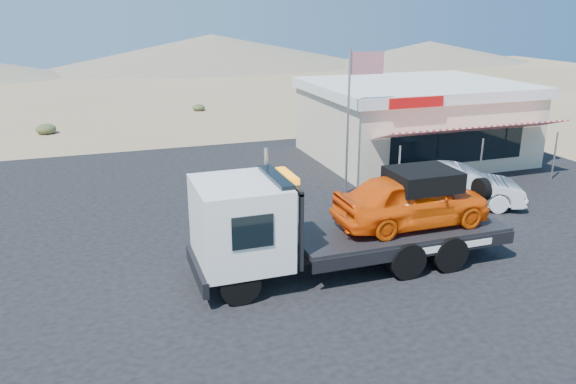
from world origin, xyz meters
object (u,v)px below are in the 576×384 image
at_px(white_sedan, 458,186).
at_px(tow_truck, 346,215).
at_px(jerky_store, 413,120).
at_px(flagpole, 354,105).

bearing_deg(white_sedan, tow_truck, 143.07).
bearing_deg(tow_truck, jerky_store, 51.28).
distance_m(tow_truck, flagpole, 7.58).
height_order(jerky_store, flagpole, flagpole).
bearing_deg(flagpole, jerky_store, 38.79).
bearing_deg(tow_truck, white_sedan, 29.17).
height_order(tow_truck, flagpole, flagpole).
relative_size(tow_truck, flagpole, 1.58).
bearing_deg(flagpole, white_sedan, -41.28).
distance_m(tow_truck, white_sedan, 7.54).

